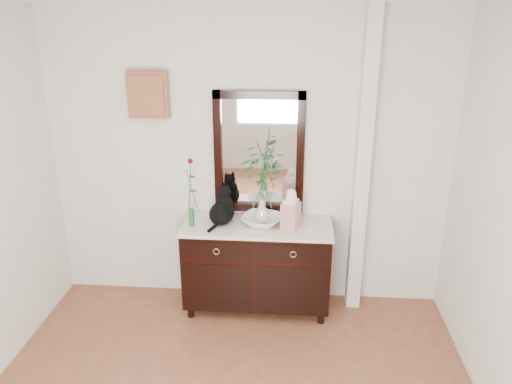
# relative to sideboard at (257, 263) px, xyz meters

# --- Properties ---
(wall_back) EXTENTS (3.60, 0.04, 2.70)m
(wall_back) POSITION_rel_sideboard_xyz_m (-0.10, 0.25, 0.88)
(wall_back) COLOR silver
(wall_back) RESTS_ON ground
(pilaster) EXTENTS (0.12, 0.20, 2.70)m
(pilaster) POSITION_rel_sideboard_xyz_m (0.90, 0.17, 0.88)
(pilaster) COLOR silver
(pilaster) RESTS_ON ground
(sideboard) EXTENTS (1.33, 0.52, 0.82)m
(sideboard) POSITION_rel_sideboard_xyz_m (0.00, 0.00, 0.00)
(sideboard) COLOR black
(sideboard) RESTS_ON ground
(wall_mirror) EXTENTS (0.80, 0.06, 1.10)m
(wall_mirror) POSITION_rel_sideboard_xyz_m (-0.00, 0.24, 0.97)
(wall_mirror) COLOR black
(wall_mirror) RESTS_ON wall_back
(key_cabinet) EXTENTS (0.35, 0.10, 0.40)m
(key_cabinet) POSITION_rel_sideboard_xyz_m (-0.95, 0.21, 1.48)
(key_cabinet) COLOR brown
(key_cabinet) RESTS_ON wall_back
(cat) EXTENTS (0.32, 0.35, 0.34)m
(cat) POSITION_rel_sideboard_xyz_m (-0.31, 0.01, 0.54)
(cat) COLOR black
(cat) RESTS_ON sideboard
(lotus_bowl) EXTENTS (0.42, 0.42, 0.08)m
(lotus_bowl) POSITION_rel_sideboard_xyz_m (0.04, 0.01, 0.42)
(lotus_bowl) COLOR white
(lotus_bowl) RESTS_ON sideboard
(vase_branches) EXTENTS (0.45, 0.45, 0.76)m
(vase_branches) POSITION_rel_sideboard_xyz_m (0.04, 0.01, 0.78)
(vase_branches) COLOR silver
(vase_branches) RESTS_ON lotus_bowl
(bud_vase_rose) EXTENTS (0.08, 0.08, 0.63)m
(bud_vase_rose) POSITION_rel_sideboard_xyz_m (-0.57, -0.06, 0.69)
(bud_vase_rose) COLOR #276337
(bud_vase_rose) RESTS_ON sideboard
(ginger_jar) EXTENTS (0.18, 0.18, 0.37)m
(ginger_jar) POSITION_rel_sideboard_xyz_m (0.30, -0.04, 0.56)
(ginger_jar) COLOR white
(ginger_jar) RESTS_ON sideboard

